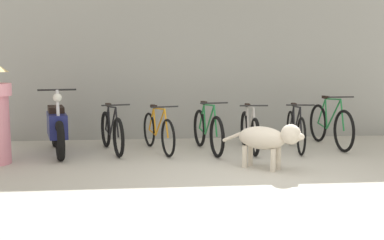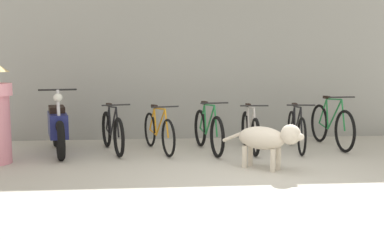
# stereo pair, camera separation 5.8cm
# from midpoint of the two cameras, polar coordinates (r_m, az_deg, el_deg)

# --- Properties ---
(ground_plane) EXTENTS (60.00, 60.00, 0.00)m
(ground_plane) POSITION_cam_midpoint_polar(r_m,az_deg,el_deg) (5.64, 8.39, -8.05)
(ground_plane) COLOR #B7B2A5
(shop_wall_back) EXTENTS (8.27, 0.20, 3.31)m
(shop_wall_back) POSITION_cam_midpoint_polar(r_m,az_deg,el_deg) (8.98, 3.26, 8.28)
(shop_wall_back) COLOR gray
(shop_wall_back) RESTS_ON ground
(bicycle_0) EXTENTS (0.59, 1.56, 0.83)m
(bicycle_0) POSITION_cam_midpoint_polar(r_m,az_deg,el_deg) (7.65, -9.88, -1.49)
(bicycle_0) COLOR black
(bicycle_0) RESTS_ON ground
(bicycle_1) EXTENTS (0.58, 1.56, 0.80)m
(bicycle_1) POSITION_cam_midpoint_polar(r_m,az_deg,el_deg) (7.59, -4.06, -1.51)
(bicycle_1) COLOR black
(bicycle_1) RESTS_ON ground
(bicycle_2) EXTENTS (0.46, 1.65, 0.86)m
(bicycle_2) POSITION_cam_midpoint_polar(r_m,az_deg,el_deg) (7.55, 2.27, -1.40)
(bicycle_2) COLOR black
(bicycle_2) RESTS_ON ground
(bicycle_3) EXTENTS (0.46, 1.61, 0.81)m
(bicycle_3) POSITION_cam_midpoint_polar(r_m,az_deg,el_deg) (7.71, 7.59, -1.42)
(bicycle_3) COLOR black
(bicycle_3) RESTS_ON ground
(bicycle_4) EXTENTS (0.46, 1.60, 0.82)m
(bicycle_4) POSITION_cam_midpoint_polar(r_m,az_deg,el_deg) (7.91, 13.30, -1.27)
(bicycle_4) COLOR black
(bicycle_4) RESTS_ON ground
(bicycle_5) EXTENTS (0.46, 1.76, 0.93)m
(bicycle_5) POSITION_cam_midpoint_polar(r_m,az_deg,el_deg) (8.38, 17.45, -0.70)
(bicycle_5) COLOR black
(bicycle_5) RESTS_ON ground
(motorcycle) EXTENTS (0.66, 1.80, 1.09)m
(motorcycle) POSITION_cam_midpoint_polar(r_m,az_deg,el_deg) (7.70, -16.47, -0.91)
(motorcycle) COLOR black
(motorcycle) RESTS_ON ground
(stray_dog) EXTENTS (1.02, 0.90, 0.67)m
(stray_dog) POSITION_cam_midpoint_polar(r_m,az_deg,el_deg) (6.33, 9.83, -2.34)
(stray_dog) COLOR beige
(stray_dog) RESTS_ON ground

